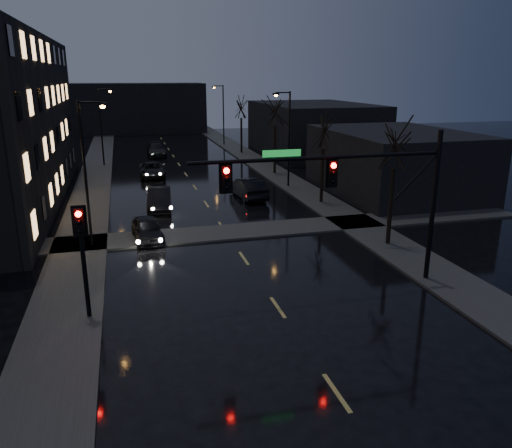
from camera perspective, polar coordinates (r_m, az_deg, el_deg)
ground at (r=14.74m, az=12.58°, el=-22.65°), size 160.00×160.00×0.00m
sidewalk_left at (r=45.97m, az=-18.12°, el=4.28°), size 3.00×140.00×0.12m
sidewalk_right at (r=48.04m, az=2.60°, el=5.59°), size 3.00×140.00×0.12m
sidewalk_cross at (r=30.45m, az=-3.39°, el=-0.95°), size 40.00×3.00×0.12m
commercial_right_near at (r=42.29m, az=15.54°, el=6.85°), size 10.00×14.00×5.00m
commercial_right_far at (r=62.57m, az=6.57°, el=10.79°), size 12.00×18.00×6.00m
far_block at (r=88.16m, az=-13.46°, el=12.77°), size 22.00×10.00×8.00m
signal_mast at (r=21.68m, az=11.66°, el=4.65°), size 11.11×0.41×7.00m
signal_pole_left at (r=20.03m, az=-19.26°, el=-2.45°), size 0.35×0.41×4.53m
tree_near at (r=27.98m, az=15.74°, el=9.82°), size 3.52×3.52×8.08m
tree_mid_a at (r=36.94m, az=7.78°, el=11.17°), size 3.30×3.30×7.58m
tree_mid_b at (r=48.15m, az=2.22°, el=13.48°), size 3.74×3.74×8.59m
tree_far at (r=61.68m, az=-1.71°, el=13.66°), size 3.43×3.43×7.88m
streetlight_l_near at (r=28.38m, az=-18.62°, el=6.71°), size 1.53×0.28×8.00m
streetlight_l_far at (r=55.17m, az=-17.14°, el=11.26°), size 1.53×0.28×8.00m
streetlight_r_mid at (r=42.35m, az=3.54°, el=10.54°), size 1.53×0.28×8.00m
streetlight_r_far at (r=69.39m, az=-3.93°, el=12.89°), size 1.53×0.28×8.00m
oncoming_car_a at (r=29.64m, az=-12.33°, el=-0.56°), size 1.91×4.08×1.35m
oncoming_car_b at (r=36.32m, az=-10.99°, el=2.83°), size 2.03×4.79×1.54m
oncoming_car_c at (r=48.40m, az=-11.81°, el=6.09°), size 2.30×4.93×1.37m
oncoming_car_d at (r=61.13m, az=-11.31°, el=8.34°), size 2.19×5.30×1.53m
lead_car at (r=39.01m, az=-0.89°, el=4.16°), size 2.12×5.09×1.64m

